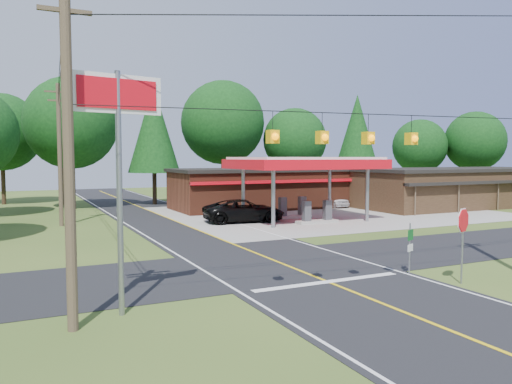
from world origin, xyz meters
name	(u,v)px	position (x,y,z in m)	size (l,w,h in m)	color
ground	(283,265)	(0.00, 0.00, 0.00)	(120.00, 120.00, 0.00)	#35521C
main_highway	(283,264)	(0.00, 0.00, 0.01)	(8.00, 120.00, 0.02)	black
cross_road	(283,264)	(0.00, 0.00, 0.01)	(70.00, 7.00, 0.02)	black
lane_center_yellow	(283,264)	(0.00, 0.00, 0.03)	(0.15, 110.00, 0.00)	yellow
gas_canopy	(305,165)	(9.00, 13.00, 4.27)	(10.60, 7.40, 4.88)	gray
convenience_store	(259,188)	(10.00, 22.98, 1.92)	(16.40, 7.55, 3.80)	#5E2B1A
strip_building	(454,187)	(28.00, 15.98, 1.91)	(20.40, 8.75, 3.80)	#362316
utility_pole_near_left	(68,145)	(-9.50, -5.00, 5.20)	(1.80, 0.30, 10.00)	#473828
utility_pole_far_left	(60,152)	(-8.00, 18.00, 5.20)	(1.80, 0.30, 10.00)	#473828
utility_pole_north	(62,158)	(-6.50, 35.00, 4.75)	(0.30, 0.30, 9.50)	#473828
overhead_beacons	(346,116)	(-1.00, -6.00, 6.21)	(17.04, 2.04, 1.03)	black
treeline_backdrop	(160,127)	(0.82, 24.01, 7.49)	(70.27, 51.59, 13.30)	#332316
suv_car	(244,211)	(4.50, 14.25, 0.85)	(6.09, 6.09, 1.69)	black
sedan_car	(332,200)	(17.00, 21.00, 0.71)	(4.18, 4.18, 1.42)	white
big_stop_sign	(118,133)	(-8.00, -4.19, 5.60)	(2.74, 0.56, 7.44)	gray
octagonal_stop_sign	(463,226)	(4.50, -6.01, 2.24)	(0.95, 0.39, 2.96)	gray
route_sign_post	(410,244)	(3.80, -3.96, 1.28)	(0.42, 0.20, 2.15)	gray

